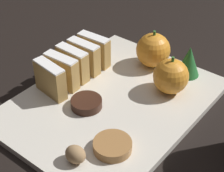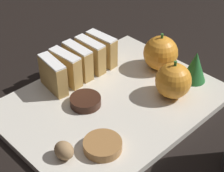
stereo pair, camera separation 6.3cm
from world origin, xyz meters
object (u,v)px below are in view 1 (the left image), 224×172
object	(u,v)px
orange_near	(153,50)
chocolate_cookie	(86,103)
walnut	(75,154)
orange_far	(171,76)

from	to	relation	value
orange_near	chocolate_cookie	size ratio (longest dim) A/B	1.40
orange_near	walnut	distance (m)	0.28
chocolate_cookie	orange_far	bearing A→B (deg)	55.60
walnut	chocolate_cookie	size ratio (longest dim) A/B	0.60
orange_near	chocolate_cookie	distance (m)	0.18
walnut	chocolate_cookie	distance (m)	0.12
walnut	orange_near	bearing A→B (deg)	101.01
orange_near	orange_far	distance (m)	0.09
chocolate_cookie	walnut	bearing A→B (deg)	-55.50
orange_near	walnut	bearing A→B (deg)	-78.99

